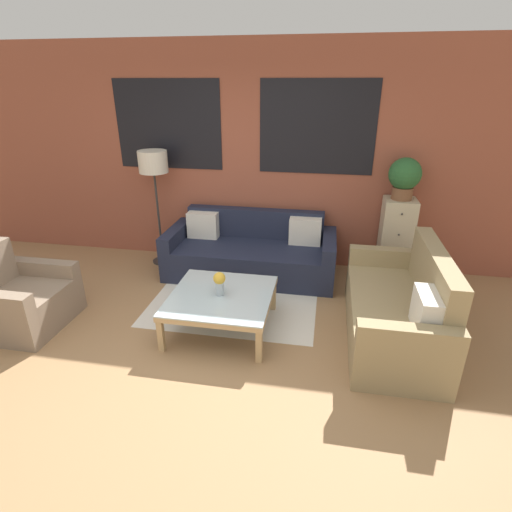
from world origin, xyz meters
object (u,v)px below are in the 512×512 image
object	(u,v)px
floor_lamp	(154,167)
drawer_cabinet	(395,239)
potted_plant	(405,176)
armchair_corner	(20,300)
settee_vintage	(399,311)
flower_vase	(219,282)
coffee_table	(221,299)
couch_dark	(251,253)

from	to	relation	value
floor_lamp	drawer_cabinet	distance (m)	3.17
potted_plant	floor_lamp	bearing A→B (deg)	-178.41
armchair_corner	drawer_cabinet	size ratio (longest dim) A/B	0.84
settee_vintage	potted_plant	xyz separation A→B (m)	(0.13, 1.40, 0.99)
armchair_corner	flower_vase	bearing A→B (deg)	7.91
coffee_table	flower_vase	size ratio (longest dim) A/B	4.09
settee_vintage	drawer_cabinet	world-z (taller)	drawer_cabinet
settee_vintage	armchair_corner	size ratio (longest dim) A/B	1.98
couch_dark	settee_vintage	xyz separation A→B (m)	(1.66, -1.17, 0.03)
settee_vintage	armchair_corner	bearing A→B (deg)	-173.57
potted_plant	flower_vase	bearing A→B (deg)	-140.14
settee_vintage	armchair_corner	world-z (taller)	settee_vintage
settee_vintage	floor_lamp	bearing A→B (deg)	155.96
settee_vintage	flower_vase	bearing A→B (deg)	-175.33
couch_dark	settee_vintage	distance (m)	2.03
coffee_table	flower_vase	bearing A→B (deg)	-147.23
couch_dark	flower_vase	xyz separation A→B (m)	(-0.06, -1.31, 0.25)
flower_vase	settee_vintage	bearing A→B (deg)	4.67
coffee_table	potted_plant	distance (m)	2.58
settee_vintage	floor_lamp	size ratio (longest dim) A/B	1.12
coffee_table	drawer_cabinet	world-z (taller)	drawer_cabinet
armchair_corner	coffee_table	world-z (taller)	armchair_corner
floor_lamp	flower_vase	size ratio (longest dim) A/B	6.26
settee_vintage	flower_vase	size ratio (longest dim) A/B	6.98
couch_dark	floor_lamp	distance (m)	1.65
couch_dark	armchair_corner	bearing A→B (deg)	-142.56
drawer_cabinet	potted_plant	size ratio (longest dim) A/B	2.08
coffee_table	potted_plant	world-z (taller)	potted_plant
coffee_table	floor_lamp	xyz separation A→B (m)	(-1.24, 1.45, 0.98)
armchair_corner	drawer_cabinet	bearing A→B (deg)	25.20
flower_vase	couch_dark	bearing A→B (deg)	87.54
couch_dark	armchair_corner	distance (m)	2.62
settee_vintage	potted_plant	world-z (taller)	potted_plant
drawer_cabinet	potted_plant	distance (m)	0.78
couch_dark	potted_plant	bearing A→B (deg)	7.22
armchair_corner	potted_plant	xyz separation A→B (m)	(3.87, 1.82, 1.02)
armchair_corner	drawer_cabinet	distance (m)	4.28
settee_vintage	coffee_table	distance (m)	1.72
couch_dark	flower_vase	distance (m)	1.34
coffee_table	drawer_cabinet	xyz separation A→B (m)	(1.84, 1.53, 0.18)
flower_vase	drawer_cabinet	bearing A→B (deg)	39.86
armchair_corner	potted_plant	world-z (taller)	potted_plant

